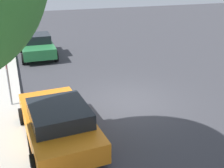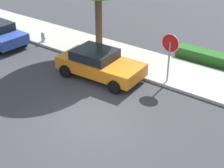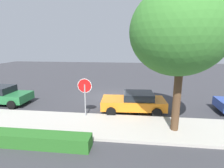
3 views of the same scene
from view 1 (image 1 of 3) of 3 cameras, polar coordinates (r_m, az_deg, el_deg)
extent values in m
plane|color=#38383D|center=(11.82, 3.22, -3.46)|extent=(60.00, 60.00, 0.00)
cylinder|color=gray|center=(11.52, -20.26, 0.26)|extent=(0.08, 0.08, 2.15)
cylinder|color=white|center=(11.22, -20.92, 4.97)|extent=(0.88, 0.03, 0.88)
cylinder|color=red|center=(11.22, -20.92, 4.97)|extent=(0.82, 0.04, 0.82)
cube|color=orange|center=(9.08, -10.95, -7.90)|extent=(4.32, 2.11, 0.61)
cube|color=black|center=(8.54, -10.71, -5.84)|extent=(2.03, 1.77, 0.45)
cylinder|color=black|center=(10.39, -17.71, -6.40)|extent=(0.65, 0.25, 0.64)
cylinder|color=black|center=(10.64, -7.56, -4.75)|extent=(0.65, 0.25, 0.64)
cylinder|color=black|center=(7.94, -15.33, -15.73)|extent=(0.65, 0.25, 0.64)
cylinder|color=black|center=(8.28, -1.97, -13.11)|extent=(0.65, 0.25, 0.64)
cube|color=#236B38|center=(18.35, -14.90, 7.18)|extent=(3.98, 1.93, 0.60)
cube|color=black|center=(18.43, -15.13, 8.98)|extent=(1.73, 1.67, 0.50)
cylinder|color=black|center=(17.22, -11.31, 5.56)|extent=(0.64, 0.23, 0.64)
cylinder|color=black|center=(17.09, -17.53, 4.83)|extent=(0.64, 0.23, 0.64)
cylinder|color=black|center=(19.79, -12.46, 7.61)|extent=(0.64, 0.23, 0.64)
cylinder|color=black|center=(19.69, -17.89, 6.98)|extent=(0.64, 0.23, 0.64)
camera|label=2|loc=(21.66, 18.70, 28.52)|focal=55.00mm
camera|label=3|loc=(13.06, -72.74, 4.15)|focal=28.00mm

